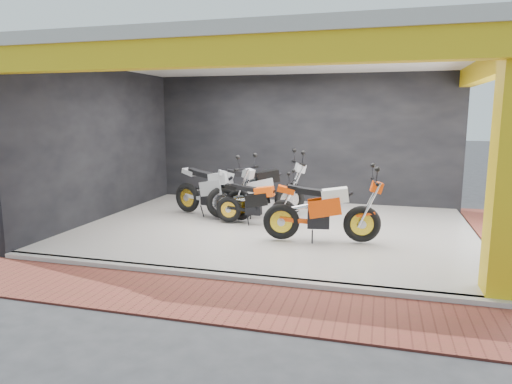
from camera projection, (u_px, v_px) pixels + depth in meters
ground at (248, 259)px, 7.80m from camera, size 80.00×80.00×0.00m
showroom_floor at (275, 229)px, 9.69m from camera, size 8.00×6.00×0.10m
showroom_ceiling at (276, 56)px, 9.09m from camera, size 8.40×6.40×0.20m
back_wall at (301, 141)px, 12.35m from camera, size 8.20×0.20×3.50m
left_wall at (102, 145)px, 10.48m from camera, size 0.20×6.20×3.50m
header_beam_front at (227, 52)px, 6.29m from camera, size 8.40×0.30×0.40m
header_beam_right at (496, 66)px, 8.09m from camera, size 0.30×6.40×0.40m
floor_kerb at (229, 277)px, 6.82m from camera, size 8.00×0.20×0.10m
paver_front at (210, 299)px, 6.08m from camera, size 9.00×1.40×0.03m
moto_hero at (363, 206)px, 8.29m from camera, size 2.38×1.16×1.40m
moto_row_a at (239, 189)px, 10.05m from camera, size 2.52×1.56×1.44m
moto_row_b at (290, 185)px, 10.56m from camera, size 2.58×1.94×1.49m
moto_row_c at (284, 200)px, 9.56m from camera, size 1.89×0.70×1.15m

